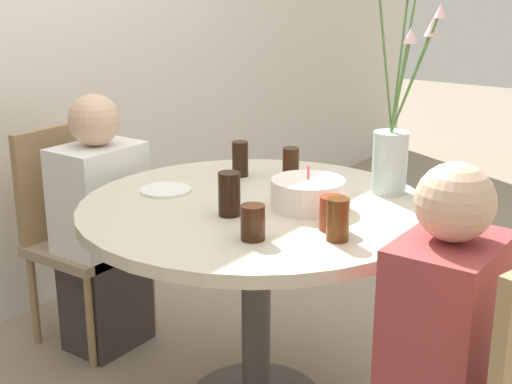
% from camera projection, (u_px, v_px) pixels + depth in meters
% --- Properties ---
extents(dining_table, '(1.18, 1.18, 0.76)m').
position_uv_depth(dining_table, '(256.00, 239.00, 2.39)').
color(dining_table, beige).
rests_on(dining_table, ground_plane).
extents(chair_near_front, '(0.40, 0.40, 0.89)m').
position_uv_depth(chair_near_front, '(75.00, 224.00, 2.94)').
color(chair_near_front, '#9E896B').
rests_on(chair_near_front, ground_plane).
extents(birthday_cake, '(0.24, 0.24, 0.14)m').
position_uv_depth(birthday_cake, '(308.00, 194.00, 2.30)').
color(birthday_cake, white).
rests_on(birthday_cake, dining_table).
extents(flower_vase, '(0.20, 0.25, 0.77)m').
position_uv_depth(flower_vase, '(394.00, 134.00, 2.40)').
color(flower_vase, '#B2C6C1').
rests_on(flower_vase, dining_table).
extents(side_plate, '(0.18, 0.18, 0.01)m').
position_uv_depth(side_plate, '(166.00, 190.00, 2.48)').
color(side_plate, white).
rests_on(side_plate, dining_table).
extents(drink_glass_0, '(0.07, 0.07, 0.10)m').
position_uv_depth(drink_glass_0, '(253.00, 222.00, 2.02)').
color(drink_glass_0, '#33190C').
rests_on(drink_glass_0, dining_table).
extents(drink_glass_1, '(0.07, 0.07, 0.14)m').
position_uv_depth(drink_glass_1, '(228.00, 194.00, 2.22)').
color(drink_glass_1, black).
rests_on(drink_glass_1, dining_table).
extents(drink_glass_2, '(0.06, 0.06, 0.11)m').
position_uv_depth(drink_glass_2, '(291.00, 163.00, 2.63)').
color(drink_glass_2, '#33190C').
rests_on(drink_glass_2, dining_table).
extents(drink_glass_3, '(0.06, 0.06, 0.12)m').
position_uv_depth(drink_glass_3, '(338.00, 220.00, 2.01)').
color(drink_glass_3, '#51280F').
rests_on(drink_glass_3, dining_table).
extents(drink_glass_4, '(0.08, 0.08, 0.10)m').
position_uv_depth(drink_glass_4, '(332.00, 213.00, 2.10)').
color(drink_glass_4, maroon).
rests_on(drink_glass_4, dining_table).
extents(drink_glass_5, '(0.06, 0.06, 0.13)m').
position_uv_depth(drink_glass_5, '(240.00, 159.00, 2.66)').
color(drink_glass_5, black).
rests_on(drink_glass_5, dining_table).
extents(person_guest, '(0.34, 0.24, 1.05)m').
position_uv_depth(person_guest, '(102.00, 233.00, 2.85)').
color(person_guest, '#383333').
rests_on(person_guest, ground_plane).
extents(person_woman, '(0.34, 0.24, 1.05)m').
position_uv_depth(person_woman, '(441.00, 368.00, 1.88)').
color(person_woman, '#383333').
rests_on(person_woman, ground_plane).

